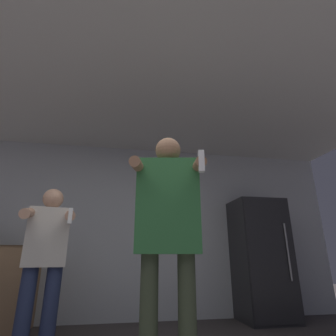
# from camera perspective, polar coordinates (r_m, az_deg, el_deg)

# --- Properties ---
(wall_back) EXTENTS (7.00, 0.06, 2.55)m
(wall_back) POSITION_cam_1_polar(r_m,az_deg,el_deg) (4.13, -11.14, -12.53)
(wall_back) COLOR #B2B7BC
(wall_back) RESTS_ON ground_plane
(ceiling_slab) EXTENTS (7.00, 3.29, 0.05)m
(ceiling_slab) POSITION_cam_1_polar(r_m,az_deg,el_deg) (3.20, -9.94, 14.13)
(ceiling_slab) COLOR silver
(ceiling_slab) RESTS_ON wall_back
(refrigerator) EXTENTS (0.72, 0.66, 1.68)m
(refrigerator) POSITION_cam_1_polar(r_m,az_deg,el_deg) (4.29, 19.59, -17.90)
(refrigerator) COLOR #262628
(refrigerator) RESTS_ON ground_plane
(person_woman_foreground) EXTENTS (0.54, 0.50, 1.72)m
(person_woman_foreground) POSITION_cam_1_polar(r_m,az_deg,el_deg) (1.85, 0.01, -12.96)
(person_woman_foreground) COLOR #38422D
(person_woman_foreground) RESTS_ON ground_plane
(person_man_side) EXTENTS (0.54, 0.59, 1.54)m
(person_man_side) POSITION_cam_1_polar(r_m,az_deg,el_deg) (2.95, -25.17, -16.68)
(person_man_side) COLOR navy
(person_man_side) RESTS_ON ground_plane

